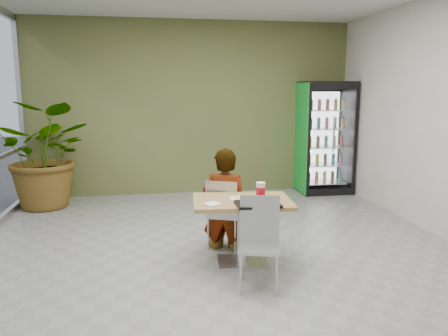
{
  "coord_description": "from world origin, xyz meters",
  "views": [
    {
      "loc": [
        -0.79,
        -4.67,
        1.94
      ],
      "look_at": [
        0.09,
        0.49,
        1.0
      ],
      "focal_mm": 35.0,
      "sensor_mm": 36.0,
      "label": 1
    }
  ],
  "objects": [
    {
      "name": "ground",
      "position": [
        0.0,
        0.0,
        0.0
      ],
      "size": [
        7.0,
        7.0,
        0.0
      ],
      "primitive_type": "plane",
      "color": "gray",
      "rests_on": "ground"
    },
    {
      "name": "soda_cup",
      "position": [
        0.4,
        -0.1,
        0.84
      ],
      "size": [
        0.1,
        0.1,
        0.18
      ],
      "color": "white",
      "rests_on": "dining_table"
    },
    {
      "name": "chair_far",
      "position": [
        0.06,
        0.41,
        0.51
      ],
      "size": [
        0.5,
        0.5,
        0.87
      ],
      "rotation": [
        0.0,
        0.0,
        2.77
      ],
      "color": "#B0B3B5",
      "rests_on": "ground"
    },
    {
      "name": "napkin_stack",
      "position": [
        -0.16,
        -0.29,
        0.76
      ],
      "size": [
        0.2,
        0.2,
        0.02
      ],
      "primitive_type": "cube",
      "rotation": [
        0.0,
        0.0,
        0.63
      ],
      "color": "white",
      "rests_on": "dining_table"
    },
    {
      "name": "pizza_plate",
      "position": [
        0.17,
        -0.08,
        0.77
      ],
      "size": [
        0.31,
        0.27,
        0.03
      ],
      "color": "white",
      "rests_on": "dining_table"
    },
    {
      "name": "room_envelope",
      "position": [
        0.0,
        0.0,
        1.6
      ],
      "size": [
        6.0,
        7.0,
        3.2
      ],
      "primitive_type": null,
      "color": "silver",
      "rests_on": "ground"
    },
    {
      "name": "seated_woman",
      "position": [
        0.1,
        0.44,
        0.48
      ],
      "size": [
        0.67,
        0.55,
        1.55
      ],
      "primitive_type": "imported",
      "rotation": [
        0.0,
        0.0,
        2.77
      ],
      "color": "black",
      "rests_on": "ground"
    },
    {
      "name": "potted_plant",
      "position": [
        -2.47,
        2.84,
        0.89
      ],
      "size": [
        1.87,
        1.71,
        1.77
      ],
      "primitive_type": "imported",
      "rotation": [
        0.0,
        0.0,
        -0.24
      ],
      "color": "#325F26",
      "rests_on": "ground"
    },
    {
      "name": "dining_table",
      "position": [
        0.19,
        -0.11,
        0.54
      ],
      "size": [
        1.13,
        0.84,
        0.75
      ],
      "rotation": [
        0.0,
        0.0,
        -0.09
      ],
      "color": "#A98748",
      "rests_on": "ground"
    },
    {
      "name": "beverage_fridge",
      "position": [
        2.49,
        3.13,
        1.05
      ],
      "size": [
        0.97,
        0.76,
        2.09
      ],
      "rotation": [
        0.0,
        0.0,
        -0.03
      ],
      "color": "black",
      "rests_on": "ground"
    },
    {
      "name": "chair_near",
      "position": [
        0.26,
        -0.64,
        0.53
      ],
      "size": [
        0.49,
        0.49,
        0.9
      ],
      "rotation": [
        0.0,
        0.0,
        -0.26
      ],
      "color": "#B0B3B5",
      "rests_on": "ground"
    },
    {
      "name": "cafeteria_tray",
      "position": [
        0.3,
        -0.38,
        0.76
      ],
      "size": [
        0.46,
        0.33,
        0.03
      ],
      "primitive_type": "cube",
      "rotation": [
        0.0,
        0.0,
        -0.0
      ],
      "color": "black",
      "rests_on": "dining_table"
    }
  ]
}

